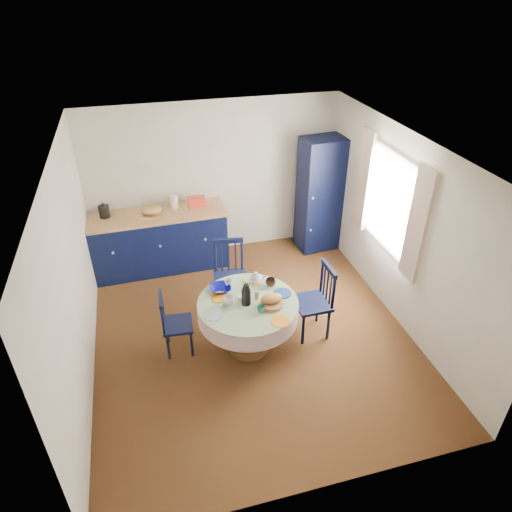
{
  "coord_description": "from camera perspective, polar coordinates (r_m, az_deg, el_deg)",
  "views": [
    {
      "loc": [
        -1.13,
        -4.44,
        4.11
      ],
      "look_at": [
        0.12,
        0.2,
        1.06
      ],
      "focal_mm": 32.0,
      "sensor_mm": 36.0,
      "label": 1
    }
  ],
  "objects": [
    {
      "name": "mug_c",
      "position": [
        5.69,
        1.83,
        -3.33
      ],
      "size": [
        0.13,
        0.13,
        0.1
      ],
      "primitive_type": "imported",
      "color": "black",
      "rests_on": "dining_table"
    },
    {
      "name": "pantry_cabinet",
      "position": [
        7.59,
        7.98,
        7.55
      ],
      "size": [
        0.71,
        0.54,
        1.91
      ],
      "rotation": [
        0.0,
        0.0,
        0.09
      ],
      "color": "black",
      "rests_on": "floor"
    },
    {
      "name": "kitchen_counter",
      "position": [
        7.3,
        -12.09,
        1.93
      ],
      "size": [
        2.16,
        0.72,
        1.2
      ],
      "rotation": [
        0.0,
        0.0,
        0.02
      ],
      "color": "black",
      "rests_on": "floor"
    },
    {
      "name": "wall_left",
      "position": [
        5.35,
        -21.94,
        -2.53
      ],
      "size": [
        0.02,
        4.5,
        2.5
      ],
      "primitive_type": "cube",
      "color": "beige",
      "rests_on": "floor"
    },
    {
      "name": "mug_d",
      "position": [
        5.69,
        -3.43,
        -3.42
      ],
      "size": [
        0.1,
        0.1,
        0.09
      ],
      "primitive_type": "imported",
      "color": "silver",
      "rests_on": "dining_table"
    },
    {
      "name": "dining_table",
      "position": [
        5.54,
        -0.94,
        -6.73
      ],
      "size": [
        1.21,
        1.21,
        1.01
      ],
      "color": "#573418",
      "rests_on": "floor"
    },
    {
      "name": "mug_a",
      "position": [
        5.4,
        -3.48,
        -5.6
      ],
      "size": [
        0.13,
        0.13,
        0.1
      ],
      "primitive_type": "imported",
      "color": "silver",
      "rests_on": "dining_table"
    },
    {
      "name": "floor",
      "position": [
        6.15,
        -0.63,
        -9.47
      ],
      "size": [
        4.5,
        4.5,
        0.0
      ],
      "primitive_type": "plane",
      "color": "black",
      "rests_on": "ground"
    },
    {
      "name": "cobalt_bowl",
      "position": [
        5.64,
        -4.48,
        -4.09
      ],
      "size": [
        0.26,
        0.26,
        0.06
      ],
      "primitive_type": "imported",
      "color": "#05076C",
      "rests_on": "dining_table"
    },
    {
      "name": "chair_right",
      "position": [
        5.89,
        7.41,
        -5.56
      ],
      "size": [
        0.43,
        0.45,
        1.01
      ],
      "rotation": [
        0.0,
        0.0,
        -1.56
      ],
      "color": "black",
      "rests_on": "floor"
    },
    {
      "name": "wall_back",
      "position": [
        7.36,
        -5.16,
        9.43
      ],
      "size": [
        4.0,
        0.02,
        2.5
      ],
      "primitive_type": "cube",
      "color": "beige",
      "rests_on": "floor"
    },
    {
      "name": "chair_left",
      "position": [
        5.72,
        -10.16,
        -8.29
      ],
      "size": [
        0.38,
        0.4,
        0.84
      ],
      "rotation": [
        0.0,
        0.0,
        1.5
      ],
      "color": "black",
      "rests_on": "floor"
    },
    {
      "name": "mug_b",
      "position": [
        5.29,
        0.61,
        -6.64
      ],
      "size": [
        0.09,
        0.09,
        0.08
      ],
      "primitive_type": "imported",
      "color": "#296C6A",
      "rests_on": "dining_table"
    },
    {
      "name": "window",
      "position": [
        6.22,
        16.37,
        6.49
      ],
      "size": [
        0.1,
        1.74,
        1.45
      ],
      "color": "white",
      "rests_on": "wall_right"
    },
    {
      "name": "ceiling",
      "position": [
        4.86,
        -0.81,
        13.08
      ],
      "size": [
        4.5,
        4.5,
        0.0
      ],
      "primitive_type": "plane",
      "rotation": [
        3.14,
        0.0,
        0.0
      ],
      "color": "white",
      "rests_on": "wall_back"
    },
    {
      "name": "chair_far",
      "position": [
        6.3,
        -3.28,
        -2.46
      ],
      "size": [
        0.51,
        0.49,
        1.01
      ],
      "rotation": [
        0.0,
        0.0,
        -0.14
      ],
      "color": "black",
      "rests_on": "floor"
    },
    {
      "name": "wall_right",
      "position": [
        6.14,
        17.7,
        3.01
      ],
      "size": [
        0.02,
        4.5,
        2.5
      ],
      "primitive_type": "cube",
      "color": "beige",
      "rests_on": "floor"
    }
  ]
}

